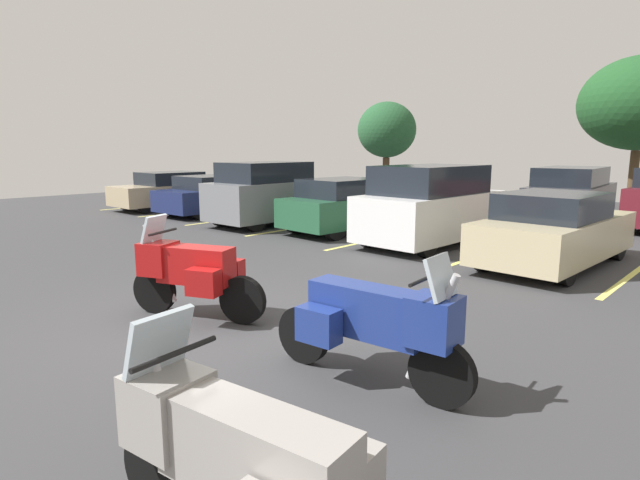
{
  "coord_description": "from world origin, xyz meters",
  "views": [
    {
      "loc": [
        5.75,
        -3.97,
        2.4
      ],
      "look_at": [
        -0.42,
        2.73,
        0.77
      ],
      "focal_mm": 28.85,
      "sensor_mm": 36.0,
      "label": 1
    }
  ],
  "objects_px": {
    "motorcycle_third": "(374,322)",
    "car_navy": "(220,195)",
    "car_tan": "(172,191)",
    "car_white": "(431,206)",
    "motorcycle_touring": "(191,271)",
    "car_far_charcoal": "(571,194)",
    "car_grey": "(271,194)",
    "motorcycle_second": "(242,464)",
    "car_green": "(349,205)",
    "car_champagne": "(554,231)"
  },
  "relations": [
    {
      "from": "car_tan",
      "to": "car_far_charcoal",
      "type": "bearing_deg",
      "value": 28.86
    },
    {
      "from": "motorcycle_touring",
      "to": "car_tan",
      "type": "bearing_deg",
      "value": 149.48
    },
    {
      "from": "car_green",
      "to": "motorcycle_second",
      "type": "bearing_deg",
      "value": -53.27
    },
    {
      "from": "motorcycle_second",
      "to": "car_navy",
      "type": "xyz_separation_m",
      "value": [
        -13.48,
        9.83,
        0.03
      ]
    },
    {
      "from": "motorcycle_third",
      "to": "car_tan",
      "type": "distance_m",
      "value": 16.95
    },
    {
      "from": "car_green",
      "to": "motorcycle_touring",
      "type": "bearing_deg",
      "value": -66.33
    },
    {
      "from": "motorcycle_touring",
      "to": "motorcycle_second",
      "type": "bearing_deg",
      "value": -30.06
    },
    {
      "from": "car_champagne",
      "to": "car_far_charcoal",
      "type": "distance_m",
      "value": 7.59
    },
    {
      "from": "motorcycle_touring",
      "to": "car_white",
      "type": "height_order",
      "value": "car_white"
    },
    {
      "from": "motorcycle_third",
      "to": "car_grey",
      "type": "height_order",
      "value": "car_grey"
    },
    {
      "from": "car_white",
      "to": "car_green",
      "type": "bearing_deg",
      "value": 175.9
    },
    {
      "from": "car_navy",
      "to": "car_white",
      "type": "bearing_deg",
      "value": -1.03
    },
    {
      "from": "car_tan",
      "to": "car_far_charcoal",
      "type": "distance_m",
      "value": 14.72
    },
    {
      "from": "motorcycle_third",
      "to": "car_far_charcoal",
      "type": "distance_m",
      "value": 14.46
    },
    {
      "from": "motorcycle_touring",
      "to": "car_grey",
      "type": "xyz_separation_m",
      "value": [
        -6.06,
        6.96,
        0.29
      ]
    },
    {
      "from": "motorcycle_touring",
      "to": "car_green",
      "type": "height_order",
      "value": "car_green"
    },
    {
      "from": "motorcycle_second",
      "to": "car_green",
      "type": "relative_size",
      "value": 0.52
    },
    {
      "from": "car_champagne",
      "to": "car_far_charcoal",
      "type": "xyz_separation_m",
      "value": [
        -1.93,
        7.34,
        0.15
      ]
    },
    {
      "from": "car_navy",
      "to": "car_green",
      "type": "relative_size",
      "value": 1.09
    },
    {
      "from": "car_navy",
      "to": "car_white",
      "type": "distance_m",
      "value": 8.95
    },
    {
      "from": "motorcycle_second",
      "to": "car_white",
      "type": "bearing_deg",
      "value": 115.16
    },
    {
      "from": "car_grey",
      "to": "car_white",
      "type": "height_order",
      "value": "car_white"
    },
    {
      "from": "car_white",
      "to": "car_champagne",
      "type": "height_order",
      "value": "car_white"
    },
    {
      "from": "motorcycle_second",
      "to": "car_green",
      "type": "distance_m",
      "value": 12.31
    },
    {
      "from": "motorcycle_second",
      "to": "motorcycle_third",
      "type": "height_order",
      "value": "motorcycle_third"
    },
    {
      "from": "car_far_charcoal",
      "to": "car_tan",
      "type": "bearing_deg",
      "value": -151.14
    },
    {
      "from": "motorcycle_second",
      "to": "car_tan",
      "type": "distance_m",
      "value": 18.84
    },
    {
      "from": "car_navy",
      "to": "car_champagne",
      "type": "height_order",
      "value": "car_champagne"
    },
    {
      "from": "car_tan",
      "to": "car_champagne",
      "type": "distance_m",
      "value": 14.82
    },
    {
      "from": "car_tan",
      "to": "car_white",
      "type": "xyz_separation_m",
      "value": [
        11.71,
        0.13,
        0.26
      ]
    },
    {
      "from": "motorcycle_touring",
      "to": "car_green",
      "type": "bearing_deg",
      "value": 113.67
    },
    {
      "from": "car_green",
      "to": "motorcycle_third",
      "type": "bearing_deg",
      "value": -49.0
    },
    {
      "from": "car_tan",
      "to": "car_grey",
      "type": "distance_m",
      "value": 6.13
    },
    {
      "from": "motorcycle_touring",
      "to": "car_tan",
      "type": "distance_m",
      "value": 14.13
    },
    {
      "from": "car_far_charcoal",
      "to": "car_white",
      "type": "bearing_deg",
      "value": -99.65
    },
    {
      "from": "car_green",
      "to": "car_champagne",
      "type": "xyz_separation_m",
      "value": [
        5.94,
        -0.57,
        -0.02
      ]
    },
    {
      "from": "motorcycle_second",
      "to": "car_tan",
      "type": "height_order",
      "value": "car_tan"
    },
    {
      "from": "car_white",
      "to": "car_grey",
      "type": "bearing_deg",
      "value": -176.44
    },
    {
      "from": "motorcycle_touring",
      "to": "car_grey",
      "type": "relative_size",
      "value": 0.47
    },
    {
      "from": "car_grey",
      "to": "car_green",
      "type": "height_order",
      "value": "car_grey"
    },
    {
      "from": "motorcycle_touring",
      "to": "car_white",
      "type": "distance_m",
      "value": 7.33
    },
    {
      "from": "motorcycle_third",
      "to": "car_navy",
      "type": "xyz_separation_m",
      "value": [
        -12.61,
        7.43,
        0.02
      ]
    },
    {
      "from": "motorcycle_second",
      "to": "car_tan",
      "type": "xyz_separation_m",
      "value": [
        -16.25,
        9.53,
        0.05
      ]
    },
    {
      "from": "motorcycle_touring",
      "to": "car_far_charcoal",
      "type": "bearing_deg",
      "value": 87.13
    },
    {
      "from": "motorcycle_touring",
      "to": "car_navy",
      "type": "distance_m",
      "value": 12.02
    },
    {
      "from": "car_white",
      "to": "car_tan",
      "type": "bearing_deg",
      "value": -179.35
    },
    {
      "from": "motorcycle_touring",
      "to": "car_green",
      "type": "xyz_separation_m",
      "value": [
        -3.29,
        7.51,
        0.07
      ]
    },
    {
      "from": "motorcycle_second",
      "to": "car_white",
      "type": "relative_size",
      "value": 0.53
    },
    {
      "from": "motorcycle_touring",
      "to": "car_grey",
      "type": "bearing_deg",
      "value": 131.02
    },
    {
      "from": "car_navy",
      "to": "car_champagne",
      "type": "bearing_deg",
      "value": -2.53
    }
  ]
}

